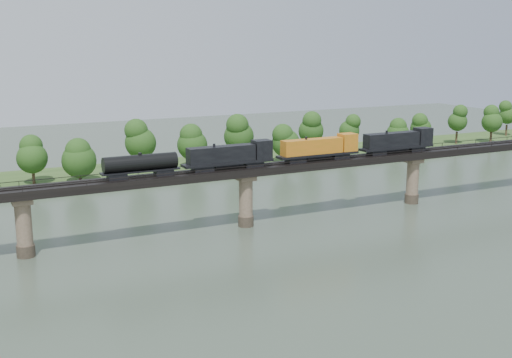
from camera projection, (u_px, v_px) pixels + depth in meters
name	position (u px, v px, depth m)	size (l,w,h in m)	color
ground	(331.00, 277.00, 96.37)	(400.00, 400.00, 0.00)	#344234
far_bank	(158.00, 170.00, 170.70)	(300.00, 24.00, 1.60)	#2E4A1D
bridge	(246.00, 198.00, 121.50)	(236.00, 30.00, 11.50)	#473A2D
bridge_superstructure	(246.00, 166.00, 120.15)	(220.00, 4.90, 0.75)	black
far_treeline	(131.00, 145.00, 161.52)	(289.06, 17.54, 13.60)	#382619
freight_train	(290.00, 151.00, 123.83)	(71.16, 2.77, 4.90)	black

